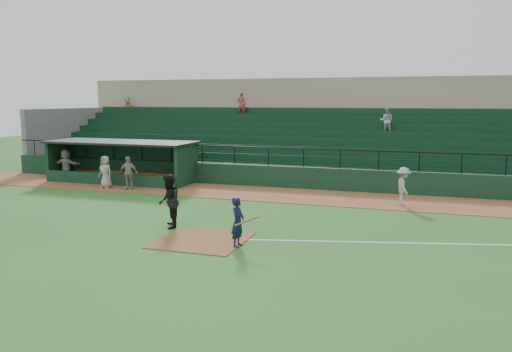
% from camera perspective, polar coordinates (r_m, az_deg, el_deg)
% --- Properties ---
extents(ground, '(90.00, 90.00, 0.00)m').
position_cam_1_polar(ground, '(18.66, -4.86, -6.44)').
color(ground, '#255D1E').
rests_on(ground, ground).
extents(warning_track, '(40.00, 4.00, 0.03)m').
position_cam_1_polar(warning_track, '(26.02, 2.08, -2.08)').
color(warning_track, brown).
rests_on(warning_track, ground).
extents(home_plate_dirt, '(3.00, 3.00, 0.03)m').
position_cam_1_polar(home_plate_dirt, '(17.78, -6.14, -7.17)').
color(home_plate_dirt, brown).
rests_on(home_plate_dirt, ground).
extents(foul_line, '(17.49, 4.44, 0.01)m').
position_cam_1_polar(foul_line, '(18.42, 20.50, -7.15)').
color(foul_line, white).
rests_on(foul_line, ground).
extents(stadium_structure, '(38.00, 13.08, 6.40)m').
position_cam_1_polar(stadium_structure, '(33.87, 6.12, 4.26)').
color(stadium_structure, '#10311D').
rests_on(stadium_structure, ground).
extents(dugout, '(8.90, 3.20, 2.42)m').
position_cam_1_polar(dugout, '(31.29, -14.48, 1.90)').
color(dugout, '#10311D').
rests_on(dugout, ground).
extents(batter_at_plate, '(1.00, 0.68, 1.67)m').
position_cam_1_polar(batter_at_plate, '(16.75, -2.06, -5.22)').
color(batter_at_plate, black).
rests_on(batter_at_plate, ground).
extents(umpire, '(1.13, 1.23, 2.04)m').
position_cam_1_polar(umpire, '(19.43, -9.78, -2.85)').
color(umpire, black).
rests_on(umpire, ground).
extents(runner, '(0.90, 1.26, 1.76)m').
position_cam_1_polar(runner, '(24.05, 16.26, -1.14)').
color(runner, '#A49E99').
rests_on(runner, warning_track).
extents(dugout_player_a, '(1.10, 0.57, 1.79)m').
position_cam_1_polar(dugout_player_a, '(28.11, -14.19, 0.34)').
color(dugout_player_a, gray).
rests_on(dugout_player_a, warning_track).
extents(dugout_player_b, '(0.95, 0.72, 1.77)m').
position_cam_1_polar(dugout_player_b, '(28.94, -16.60, 0.45)').
color(dugout_player_b, '#A19B96').
rests_on(dugout_player_b, warning_track).
extents(dugout_player_c, '(1.79, 0.65, 1.90)m').
position_cam_1_polar(dugout_player_c, '(32.18, -20.59, 1.17)').
color(dugout_player_c, gray).
rests_on(dugout_player_c, warning_track).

